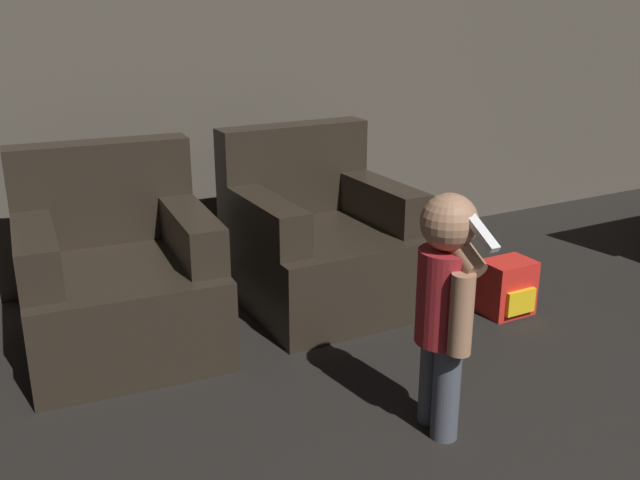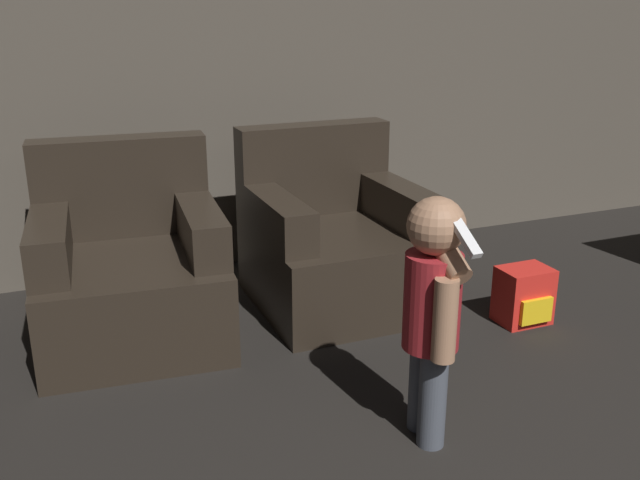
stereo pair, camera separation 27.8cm
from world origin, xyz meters
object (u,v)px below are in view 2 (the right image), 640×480
at_px(armchair_left, 130,271).
at_px(person_toddler, 433,302).
at_px(armchair_right, 334,244).
at_px(toy_backpack, 524,296).

bearing_deg(armchair_left, person_toddler, -51.33).
relative_size(armchair_left, person_toddler, 1.03).
distance_m(armchair_right, person_toddler, 1.25).
bearing_deg(person_toddler, armchair_right, -177.04).
xyz_separation_m(armchair_left, toy_backpack, (1.72, -0.58, -0.17)).
xyz_separation_m(person_toddler, toy_backpack, (0.90, 0.64, -0.38)).
distance_m(person_toddler, toy_backpack, 1.17).
bearing_deg(toy_backpack, armchair_left, 161.33).
relative_size(person_toddler, toy_backpack, 3.23).
distance_m(armchair_left, person_toddler, 1.49).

